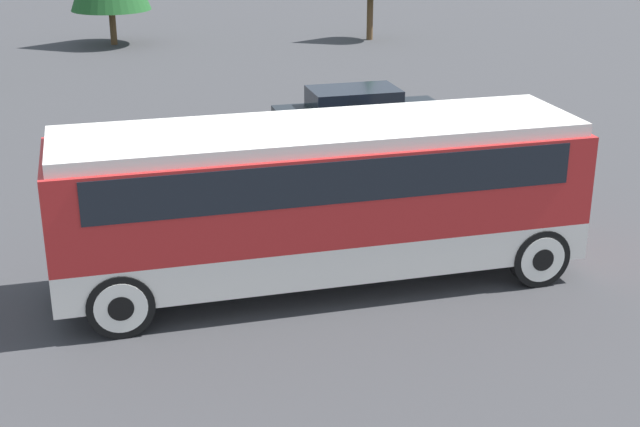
# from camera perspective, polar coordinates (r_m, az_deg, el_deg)

# --- Properties ---
(ground_plane) EXTENTS (120.00, 120.00, 0.00)m
(ground_plane) POSITION_cam_1_polar(r_m,az_deg,el_deg) (16.10, 0.00, -4.37)
(ground_plane) COLOR #38383A
(tour_bus) EXTENTS (9.18, 2.57, 2.91)m
(tour_bus) POSITION_cam_1_polar(r_m,az_deg,el_deg) (15.46, 0.34, 1.58)
(tour_bus) COLOR silver
(tour_bus) RESTS_ON ground_plane
(parked_car_near) EXTENTS (4.70, 1.79, 1.38)m
(parked_car_near) POSITION_cam_1_polar(r_m,az_deg,el_deg) (25.00, 2.46, 6.46)
(parked_car_near) COLOR black
(parked_car_near) RESTS_ON ground_plane
(parked_car_mid) EXTENTS (4.46, 1.86, 1.49)m
(parked_car_mid) POSITION_cam_1_polar(r_m,az_deg,el_deg) (20.85, 2.20, 3.73)
(parked_car_mid) COLOR navy
(parked_car_mid) RESTS_ON ground_plane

